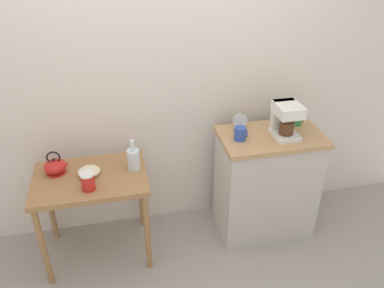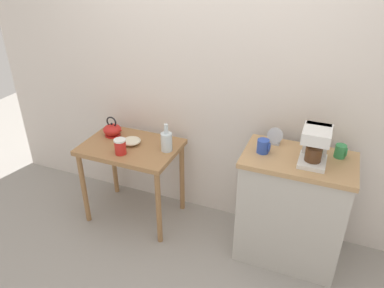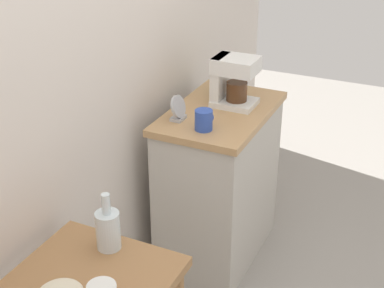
{
  "view_description": "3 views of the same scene",
  "coord_description": "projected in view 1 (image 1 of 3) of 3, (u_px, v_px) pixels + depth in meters",
  "views": [
    {
      "loc": [
        -0.33,
        -2.38,
        2.32
      ],
      "look_at": [
        0.18,
        -0.03,
        0.91
      ],
      "focal_mm": 36.38,
      "sensor_mm": 36.0,
      "label": 1
    },
    {
      "loc": [
        0.93,
        -2.34,
        2.22
      ],
      "look_at": [
        0.02,
        -0.09,
        0.89
      ],
      "focal_mm": 34.71,
      "sensor_mm": 36.0,
      "label": 2
    },
    {
      "loc": [
        -1.68,
        -1.01,
        2.03
      ],
      "look_at": [
        0.35,
        -0.05,
        0.91
      ],
      "focal_mm": 52.35,
      "sensor_mm": 36.0,
      "label": 3
    }
  ],
  "objects": [
    {
      "name": "mug_tall_green",
      "position": [
        297.0,
        119.0,
        3.04
      ],
      "size": [
        0.08,
        0.08,
        0.09
      ],
      "color": "#338C4C",
      "rests_on": "kitchen_counter"
    },
    {
      "name": "kitchen_counter",
      "position": [
        266.0,
        183.0,
        3.15
      ],
      "size": [
        0.78,
        0.48,
        0.9
      ],
      "color": "#BCB7AD",
      "rests_on": "ground_plane"
    },
    {
      "name": "canister_enamel",
      "position": [
        88.0,
        181.0,
        2.59
      ],
      "size": [
        0.1,
        0.1,
        0.13
      ],
      "color": "red",
      "rests_on": "wooden_table"
    },
    {
      "name": "ground_plane",
      "position": [
        171.0,
        238.0,
        3.24
      ],
      "size": [
        8.0,
        8.0,
        0.0
      ],
      "primitive_type": "plane",
      "color": "gray"
    },
    {
      "name": "back_wall",
      "position": [
        171.0,
        61.0,
        2.86
      ],
      "size": [
        4.4,
        0.1,
        2.8
      ],
      "primitive_type": "cube",
      "color": "silver",
      "rests_on": "ground_plane"
    },
    {
      "name": "mug_blue",
      "position": [
        240.0,
        134.0,
        2.84
      ],
      "size": [
        0.09,
        0.09,
        0.1
      ],
      "color": "#2D4CAD",
      "rests_on": "kitchen_counter"
    },
    {
      "name": "wooden_table",
      "position": [
        92.0,
        188.0,
        2.81
      ],
      "size": [
        0.8,
        0.55,
        0.73
      ],
      "color": "#9E7044",
      "rests_on": "ground_plane"
    },
    {
      "name": "bowl_stoneware",
      "position": [
        89.0,
        171.0,
        2.76
      ],
      "size": [
        0.16,
        0.16,
        0.05
      ],
      "color": "beige",
      "rests_on": "wooden_table"
    },
    {
      "name": "teakettle",
      "position": [
        55.0,
        166.0,
        2.76
      ],
      "size": [
        0.19,
        0.16,
        0.18
      ],
      "color": "red",
      "rests_on": "wooden_table"
    },
    {
      "name": "glass_carafe_vase",
      "position": [
        133.0,
        159.0,
        2.8
      ],
      "size": [
        0.09,
        0.09,
        0.24
      ],
      "color": "silver",
      "rests_on": "wooden_table"
    },
    {
      "name": "coffee_maker",
      "position": [
        286.0,
        118.0,
        2.85
      ],
      "size": [
        0.18,
        0.22,
        0.26
      ],
      "color": "white",
      "rests_on": "kitchen_counter"
    },
    {
      "name": "table_clock",
      "position": [
        240.0,
        122.0,
        2.98
      ],
      "size": [
        0.12,
        0.06,
        0.13
      ],
      "color": "#B2B5BA",
      "rests_on": "kitchen_counter"
    }
  ]
}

